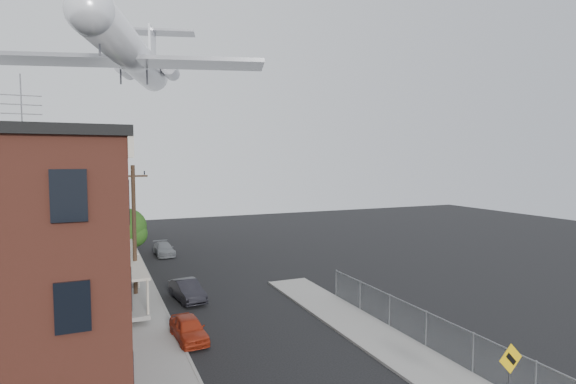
# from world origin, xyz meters

# --- Properties ---
(sidewalk_left) EXTENTS (3.00, 62.00, 0.12)m
(sidewalk_left) POSITION_xyz_m (-5.50, 24.00, 0.06)
(sidewalk_left) COLOR gray
(sidewalk_left) RESTS_ON ground
(sidewalk_right) EXTENTS (3.00, 26.00, 0.12)m
(sidewalk_right) POSITION_xyz_m (5.50, 6.00, 0.06)
(sidewalk_right) COLOR gray
(sidewalk_right) RESTS_ON ground
(curb_left) EXTENTS (0.15, 62.00, 0.14)m
(curb_left) POSITION_xyz_m (-4.05, 24.00, 0.07)
(curb_left) COLOR gray
(curb_left) RESTS_ON ground
(curb_right) EXTENTS (0.15, 26.00, 0.14)m
(curb_right) POSITION_xyz_m (4.05, 6.00, 0.07)
(curb_right) COLOR gray
(curb_right) RESTS_ON ground
(row_house_a) EXTENTS (11.98, 7.00, 10.30)m
(row_house_a) POSITION_xyz_m (-11.96, 16.50, 5.13)
(row_house_a) COLOR slate
(row_house_a) RESTS_ON ground
(row_house_b) EXTENTS (11.98, 7.00, 10.30)m
(row_house_b) POSITION_xyz_m (-11.96, 23.50, 5.13)
(row_house_b) COLOR gray
(row_house_b) RESTS_ON ground
(row_house_c) EXTENTS (11.98, 7.00, 10.30)m
(row_house_c) POSITION_xyz_m (-11.96, 30.50, 5.13)
(row_house_c) COLOR slate
(row_house_c) RESTS_ON ground
(row_house_d) EXTENTS (11.98, 7.00, 10.30)m
(row_house_d) POSITION_xyz_m (-11.96, 37.50, 5.13)
(row_house_d) COLOR gray
(row_house_d) RESTS_ON ground
(row_house_e) EXTENTS (11.98, 7.00, 10.30)m
(row_house_e) POSITION_xyz_m (-11.96, 44.50, 5.13)
(row_house_e) COLOR slate
(row_house_e) RESTS_ON ground
(chainlink_fence) EXTENTS (0.06, 18.06, 1.90)m
(chainlink_fence) POSITION_xyz_m (7.00, 5.00, 1.00)
(chainlink_fence) COLOR gray
(chainlink_fence) RESTS_ON ground
(warning_sign) EXTENTS (1.10, 0.11, 2.80)m
(warning_sign) POSITION_xyz_m (5.60, -1.03, 1.88)
(warning_sign) COLOR #515156
(warning_sign) RESTS_ON ground
(utility_pole) EXTENTS (1.80, 0.26, 9.00)m
(utility_pole) POSITION_xyz_m (-5.60, 18.00, 4.67)
(utility_pole) COLOR black
(utility_pole) RESTS_ON ground
(street_tree) EXTENTS (3.22, 3.20, 5.20)m
(street_tree) POSITION_xyz_m (-5.27, 27.92, 3.45)
(street_tree) COLOR black
(street_tree) RESTS_ON ground
(car_near) EXTENTS (1.70, 3.71, 1.23)m
(car_near) POSITION_xyz_m (-3.60, 10.69, 0.62)
(car_near) COLOR #A82E15
(car_near) RESTS_ON ground
(car_mid) EXTENTS (1.97, 4.25, 1.35)m
(car_mid) POSITION_xyz_m (-2.41, 17.37, 0.67)
(car_mid) COLOR black
(car_mid) RESTS_ON ground
(car_far) EXTENTS (1.85, 4.26, 1.22)m
(car_far) POSITION_xyz_m (-1.80, 32.50, 0.61)
(car_far) COLOR gray
(car_far) RESTS_ON ground
(airplane) EXTENTS (21.64, 24.75, 7.15)m
(airplane) POSITION_xyz_m (-4.65, 27.85, 18.02)
(airplane) COLOR white
(airplane) RESTS_ON ground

